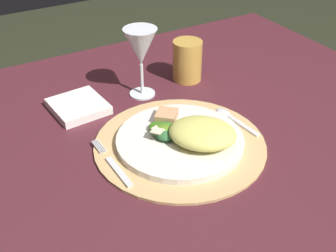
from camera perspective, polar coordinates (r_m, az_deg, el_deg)
dining_table at (r=1.02m, az=2.41°, el=-4.75°), size 1.22×1.04×0.70m
placemat at (r=0.92m, az=1.56°, el=-2.38°), size 0.36×0.36×0.01m
dinner_plate at (r=0.92m, az=1.57°, el=-1.87°), size 0.27×0.27×0.01m
pasta_serving at (r=0.89m, az=4.48°, el=-0.92°), size 0.18×0.18×0.04m
salad_greens at (r=0.92m, az=-0.60°, el=-0.59°), size 0.08×0.08×0.03m
bread_piece at (r=0.96m, az=-0.20°, el=1.31°), size 0.06×0.06×0.02m
fork at (r=0.87m, az=-7.13°, el=-4.96°), size 0.02×0.17×0.00m
spoon at (r=1.01m, az=8.06°, el=1.16°), size 0.03×0.13×0.01m
napkin at (r=1.06m, az=-11.55°, el=2.52°), size 0.13×0.13×0.02m
wine_glass at (r=1.05m, az=-3.56°, el=10.00°), size 0.08×0.08×0.17m
amber_tumbler at (r=1.15m, az=2.52°, el=8.46°), size 0.08×0.08×0.11m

